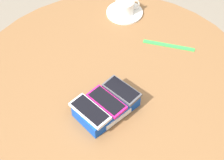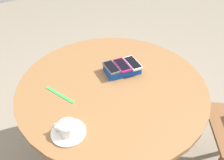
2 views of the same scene
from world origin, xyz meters
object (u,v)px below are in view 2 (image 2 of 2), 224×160
(phone_white, at_px, (133,63))
(phone_magenta, at_px, (122,65))
(saucer, at_px, (69,132))
(coffee_cup, at_px, (67,128))
(lanyard_strap, at_px, (60,95))
(round_table, at_px, (112,97))
(phone_gray, at_px, (111,67))
(phone_box, at_px, (122,69))

(phone_white, xyz_separation_m, phone_magenta, (0.06, -0.02, -0.00))
(phone_magenta, xyz_separation_m, saucer, (0.46, 0.20, -0.05))
(coffee_cup, height_order, lanyard_strap, coffee_cup)
(round_table, bearing_deg, phone_magenta, -157.54)
(phone_white, relative_size, phone_gray, 1.09)
(phone_box, xyz_separation_m, saucer, (0.46, 0.20, -0.02))
(phone_magenta, bearing_deg, lanyard_strap, -6.58)
(coffee_cup, bearing_deg, saucer, 138.25)
(phone_magenta, distance_m, coffee_cup, 0.50)
(phone_magenta, relative_size, phone_gray, 1.05)
(phone_gray, bearing_deg, phone_box, 162.81)
(coffee_cup, bearing_deg, round_table, -157.22)
(phone_box, xyz_separation_m, coffee_cup, (0.46, 0.19, 0.01))
(phone_box, bearing_deg, round_table, 21.98)
(phone_gray, height_order, saucer, phone_gray)
(saucer, bearing_deg, lanyard_strap, -108.67)
(phone_box, height_order, saucer, phone_box)
(phone_box, distance_m, phone_magenta, 0.03)
(round_table, xyz_separation_m, phone_magenta, (-0.11, -0.04, 0.16))
(phone_white, bearing_deg, saucer, 18.20)
(phone_magenta, xyz_separation_m, phone_gray, (0.06, -0.02, 0.00))
(phone_magenta, xyz_separation_m, coffee_cup, (0.46, 0.19, -0.02))
(phone_box, height_order, phone_gray, phone_gray)
(round_table, distance_m, lanyard_strap, 0.31)
(phone_box, bearing_deg, phone_magenta, -99.06)
(coffee_cup, bearing_deg, lanyard_strap, -109.25)
(round_table, bearing_deg, coffee_cup, 22.78)
(phone_white, xyz_separation_m, saucer, (0.52, 0.17, -0.05))
(coffee_cup, bearing_deg, phone_box, -157.40)
(phone_box, height_order, phone_magenta, phone_magenta)
(round_table, relative_size, phone_white, 7.09)
(phone_box, xyz_separation_m, phone_gray, (0.06, -0.02, 0.03))
(saucer, bearing_deg, round_table, -156.84)
(phone_box, height_order, phone_white, phone_white)
(phone_magenta, distance_m, lanyard_strap, 0.39)
(phone_gray, relative_size, saucer, 0.89)
(phone_box, bearing_deg, coffee_cup, 22.60)
(phone_magenta, bearing_deg, saucer, 23.00)
(lanyard_strap, bearing_deg, phone_gray, 175.41)
(round_table, xyz_separation_m, saucer, (0.36, 0.15, 0.11))
(saucer, distance_m, lanyard_strap, 0.25)
(saucer, bearing_deg, phone_box, -157.11)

